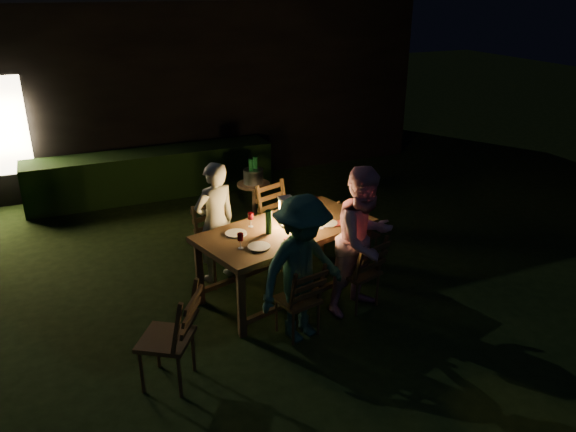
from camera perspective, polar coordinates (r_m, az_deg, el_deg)
name	(u,v)px	position (r m, az deg, el deg)	size (l,w,h in m)	color
garden_envelope	(149,83)	(12.23, -13.99, 13.02)	(40.00, 40.00, 3.20)	black
dining_table	(286,234)	(6.56, -0.22, -1.87)	(2.26, 1.54, 0.86)	#54341C
chair_near_left	(298,312)	(6.02, 1.06, -9.68)	(0.48, 0.50, 0.90)	#54341C
chair_near_right	(358,284)	(6.55, 7.15, -6.85)	(0.53, 0.56, 0.95)	#54341C
chair_far_left	(219,258)	(7.10, -6.98, -4.21)	(0.56, 0.58, 1.01)	#54341C
chair_far_right	(282,235)	(7.61, -0.66, -1.99)	(0.61, 0.63, 1.06)	#54341C
chair_end	(358,244)	(7.53, 7.09, -2.84)	(0.52, 0.50, 0.90)	#54341C
chair_spare	(170,354)	(5.46, -11.94, -13.52)	(0.68, 0.67, 1.05)	#54341C
person_house_side	(215,222)	(6.94, -7.38, -0.65)	(0.56, 0.37, 1.54)	beige
person_opp_right	(364,241)	(6.26, 7.73, -2.50)	(0.83, 0.65, 1.71)	pink
person_opp_left	(302,269)	(5.73, 1.44, -5.45)	(1.03, 0.59, 1.60)	#316350
lantern	(286,213)	(6.53, -0.16, 0.32)	(0.16, 0.16, 0.35)	white
plate_far_left	(236,233)	(6.39, -5.31, -1.77)	(0.25, 0.25, 0.01)	white
plate_near_left	(259,246)	(6.06, -2.96, -3.11)	(0.25, 0.25, 0.01)	white
plate_far_right	(303,212)	(6.94, 1.53, 0.38)	(0.25, 0.25, 0.01)	white
plate_near_right	(327,223)	(6.64, 3.99, -0.73)	(0.25, 0.25, 0.01)	white
wineglass_a	(251,220)	(6.53, -3.82, -0.39)	(0.06, 0.06, 0.18)	#59070F
wineglass_b	(240,241)	(6.01, -4.85, -2.54)	(0.06, 0.06, 0.18)	#59070F
wineglass_c	(321,222)	(6.48, 3.40, -0.58)	(0.06, 0.06, 0.18)	#59070F
wineglass_d	(315,204)	(6.99, 2.80, 1.23)	(0.06, 0.06, 0.18)	#59070F
wineglass_e	(296,231)	(6.22, 0.80, -1.56)	(0.06, 0.06, 0.18)	silver
bottle_table	(269,222)	(6.33, -1.98, -0.61)	(0.07, 0.07, 0.28)	#0F471E
napkin_left	(293,240)	(6.21, 0.56, -2.42)	(0.18, 0.14, 0.01)	red
napkin_right	(338,223)	(6.66, 5.09, -0.74)	(0.18, 0.14, 0.01)	red
phone	(258,251)	(5.97, -3.05, -3.58)	(0.14, 0.07, 0.01)	black
side_table	(254,188)	(8.57, -3.51, 2.84)	(0.50, 0.50, 0.67)	brown
ice_bucket	(253,176)	(8.50, -3.54, 4.04)	(0.30, 0.30, 0.22)	#A5A8AD
bottle_bucket_a	(251,174)	(8.44, -3.78, 4.24)	(0.07, 0.07, 0.32)	#0F471E
bottle_bucket_b	(255,172)	(8.54, -3.33, 4.48)	(0.07, 0.07, 0.32)	#0F471E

